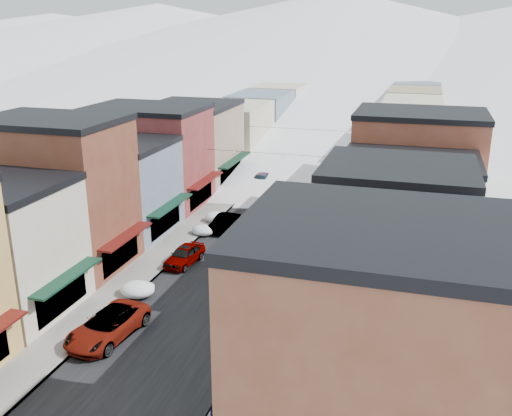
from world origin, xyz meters
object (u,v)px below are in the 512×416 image
Objects in this scene: car_silver_sedan at (184,255)px; car_dark_hatch at (224,223)px; car_green_sedan at (262,292)px; car_white_suv at (108,326)px; streetlamp_near at (289,265)px; trash_can at (261,322)px.

car_silver_sedan is 1.03× the size of car_dark_hatch.
car_green_sedan is (7.72, -13.40, 0.01)m from car_dark_hatch.
car_dark_hatch is at bearing -57.87° from car_green_sedan.
car_white_suv is 13.20m from streetlamp_near.
car_silver_sedan reaches higher than car_dark_hatch.
car_silver_sedan is 12.63m from trash_can.
car_silver_sedan reaches higher than trash_can.
car_white_suv reaches higher than car_green_sedan.
car_green_sedan is 1.09× the size of streetlamp_near.
streetlamp_near is at bearing -15.62° from car_silver_sedan.
car_green_sedan is at bearing -161.16° from streetlamp_near.
car_white_suv is 1.35× the size of car_silver_sedan.
car_dark_hatch is 19.43m from trash_can.
trash_can is at bearing -36.45° from car_silver_sedan.
car_white_suv is at bearing -83.59° from car_dark_hatch.
car_silver_sedan is 1.01× the size of car_green_sedan.
car_white_suv is at bearing -157.46° from trash_can.
car_white_suv is 1.49× the size of streetlamp_near.
streetlamp_near is (1.85, 0.63, 2.08)m from car_green_sedan.
streetlamp_near is (10.01, 8.38, 1.97)m from car_white_suv.
car_green_sedan is 4.06m from trash_can.
car_dark_hatch is 5.37× the size of trash_can.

